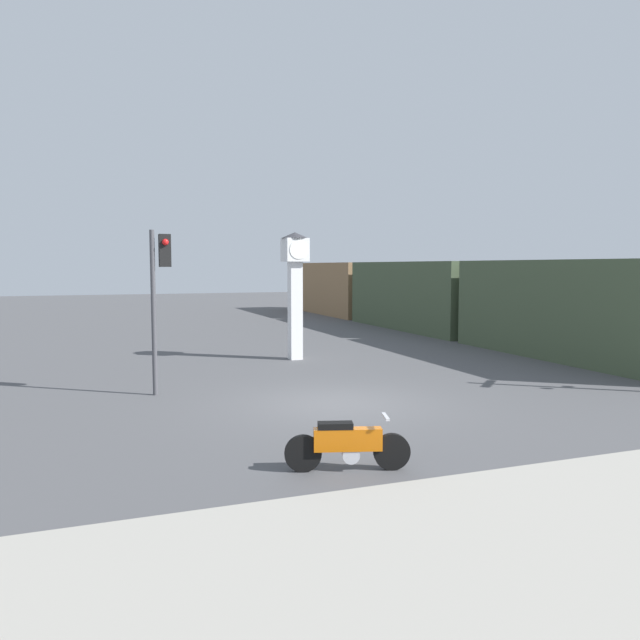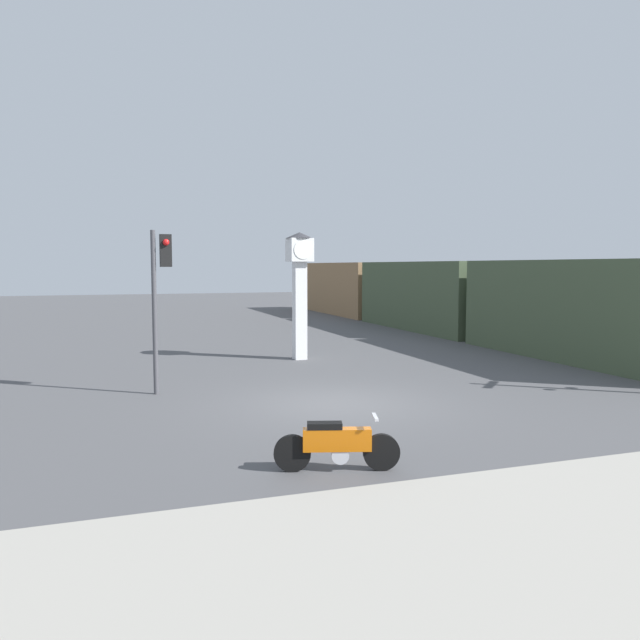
{
  "view_description": "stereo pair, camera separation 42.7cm",
  "coord_description": "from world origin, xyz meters",
  "px_view_note": "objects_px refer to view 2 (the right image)",
  "views": [
    {
      "loc": [
        -5.38,
        -13.21,
        3.19
      ],
      "look_at": [
        0.08,
        1.35,
        1.84
      ],
      "focal_mm": 35.0,
      "sensor_mm": 36.0,
      "label": 1
    },
    {
      "loc": [
        -4.98,
        -13.35,
        3.19
      ],
      "look_at": [
        0.08,
        1.35,
        1.84
      ],
      "focal_mm": 35.0,
      "sensor_mm": 36.0,
      "label": 2
    }
  ],
  "objects_px": {
    "clock_tower": "(300,276)",
    "freight_train": "(428,296)",
    "motorcycle": "(337,445)",
    "traffic_light": "(160,282)"
  },
  "relations": [
    {
      "from": "clock_tower",
      "to": "freight_train",
      "type": "xyz_separation_m",
      "value": [
        9.13,
        7.68,
        -1.15
      ]
    },
    {
      "from": "motorcycle",
      "to": "freight_train",
      "type": "bearing_deg",
      "value": 74.51
    },
    {
      "from": "motorcycle",
      "to": "clock_tower",
      "type": "xyz_separation_m",
      "value": [
        2.92,
        11.38,
        2.43
      ]
    },
    {
      "from": "motorcycle",
      "to": "traffic_light",
      "type": "relative_size",
      "value": 0.47
    },
    {
      "from": "clock_tower",
      "to": "traffic_light",
      "type": "xyz_separation_m",
      "value": [
        -4.97,
        -4.43,
        -0.05
      ]
    },
    {
      "from": "clock_tower",
      "to": "traffic_light",
      "type": "distance_m",
      "value": 6.66
    },
    {
      "from": "clock_tower",
      "to": "freight_train",
      "type": "height_order",
      "value": "clock_tower"
    },
    {
      "from": "clock_tower",
      "to": "freight_train",
      "type": "distance_m",
      "value": 11.99
    },
    {
      "from": "clock_tower",
      "to": "traffic_light",
      "type": "relative_size",
      "value": 1.06
    },
    {
      "from": "motorcycle",
      "to": "clock_tower",
      "type": "distance_m",
      "value": 12.0
    }
  ]
}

